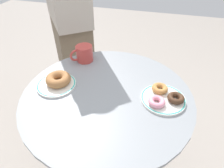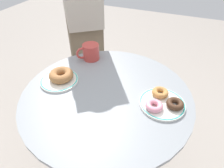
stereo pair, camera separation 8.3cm
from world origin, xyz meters
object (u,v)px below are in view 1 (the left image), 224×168
at_px(donut_cinnamon, 58,79).
at_px(person_figure, 70,27).
at_px(plate_left, 57,84).
at_px(donut_old_fashioned, 160,88).
at_px(cafe_table, 108,128).
at_px(coffee_mug, 84,54).
at_px(donut_chocolate, 176,98).
at_px(donut_pink_frosted, 157,102).
at_px(plate_right, 163,99).

relative_size(donut_cinnamon, person_figure, 0.07).
bearing_deg(donut_cinnamon, plate_left, -130.59).
relative_size(plate_left, person_figure, 0.11).
height_order(plate_left, donut_old_fashioned, donut_old_fashioned).
xyz_separation_m(cafe_table, coffee_mug, (-0.20, 0.23, 0.29)).
bearing_deg(donut_chocolate, donut_old_fashioned, 146.53).
xyz_separation_m(donut_chocolate, coffee_mug, (-0.49, 0.21, 0.02)).
distance_m(cafe_table, donut_old_fashioned, 0.36).
bearing_deg(plate_left, cafe_table, 2.46).
xyz_separation_m(donut_old_fashioned, person_figure, (-0.66, 0.50, 0.01)).
bearing_deg(person_figure, donut_pink_frosted, -42.08).
relative_size(donut_cinnamon, donut_old_fashioned, 1.64).
relative_size(donut_old_fashioned, donut_pink_frosted, 1.00).
bearing_deg(person_figure, donut_chocolate, -36.93).
height_order(donut_chocolate, donut_old_fashioned, same).
bearing_deg(person_figure, donut_old_fashioned, -37.28).
height_order(donut_cinnamon, donut_pink_frosted, donut_cinnamon).
distance_m(donut_chocolate, coffee_mug, 0.53).
bearing_deg(donut_old_fashioned, donut_pink_frosted, -94.25).
relative_size(plate_right, donut_old_fashioned, 2.70).
bearing_deg(plate_left, person_figure, 108.51).
bearing_deg(donut_chocolate, donut_pink_frosted, -150.69).
xyz_separation_m(donut_cinnamon, coffee_mug, (0.04, 0.23, 0.01)).
xyz_separation_m(cafe_table, donut_old_fashioned, (0.22, 0.07, 0.27)).
xyz_separation_m(donut_pink_frosted, coffee_mug, (-0.42, 0.25, 0.02)).
distance_m(plate_right, person_figure, 0.87).
height_order(plate_left, donut_cinnamon, donut_cinnamon).
height_order(donut_cinnamon, coffee_mug, coffee_mug).
xyz_separation_m(plate_right, coffee_mug, (-0.44, 0.21, 0.04)).
relative_size(plate_left, donut_pink_frosted, 2.56).
bearing_deg(donut_chocolate, cafe_table, -176.02).
bearing_deg(plate_left, donut_pink_frosted, -1.43).
distance_m(cafe_table, donut_cinnamon, 0.37).
height_order(donut_chocolate, person_figure, person_figure).
bearing_deg(person_figure, donut_cinnamon, -70.43).
distance_m(donut_chocolate, donut_old_fashioned, 0.08).
distance_m(donut_cinnamon, donut_chocolate, 0.53).
bearing_deg(cafe_table, plate_left, -177.54).
bearing_deg(coffee_mug, donut_chocolate, -23.13).
distance_m(donut_cinnamon, donut_pink_frosted, 0.45).
distance_m(coffee_mug, person_figure, 0.41).
bearing_deg(plate_left, donut_old_fashioned, 9.28).
relative_size(cafe_table, donut_pink_frosted, 10.90).
bearing_deg(plate_right, donut_old_fashioned, 112.97).
height_order(plate_right, donut_chocolate, donut_chocolate).
height_order(donut_cinnamon, donut_chocolate, donut_cinnamon).
bearing_deg(donut_old_fashioned, plate_right, -67.03).
distance_m(plate_left, donut_cinnamon, 0.03).
bearing_deg(plate_right, donut_cinnamon, -177.50).
relative_size(coffee_mug, person_figure, 0.07).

